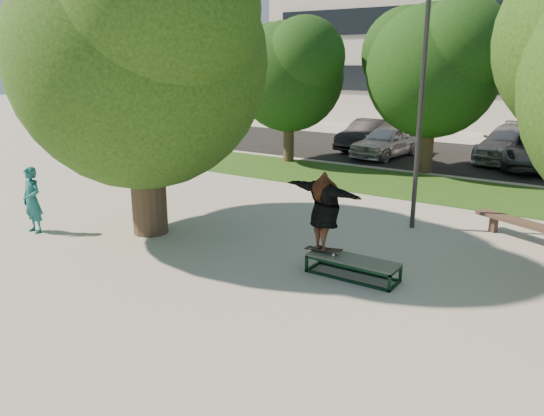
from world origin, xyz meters
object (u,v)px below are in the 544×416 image
Objects in this scene: tree_left at (140,45)px; car_grey at (532,151)px; grind_box at (352,268)px; bench at (537,228)px; car_silver_b at (512,143)px; bystander at (32,200)px; car_dark at (368,135)px; car_silver_a at (387,141)px; lamppost at (421,101)px.

tree_left is 16.00m from car_grey.
grind_box is 4.87m from bench.
bystander is at bearing -111.80° from car_silver_b.
tree_left is 3.95× the size of grind_box.
bystander reaches higher than car_dark.
car_silver_a is at bearing 78.34° from bystander.
grind_box is 0.35× the size of car_silver_b.
tree_left is 16.62m from car_silver_b.
bystander reaches higher than grind_box.
tree_left is 1.48× the size of car_grey.
bystander is 15.19m from car_silver_a.
car_silver_a reaches higher than bench.
bystander is 0.32× the size of car_silver_b.
bystander is 0.38× the size of car_dark.
bench is 13.65m from car_dark.
lamppost reaches higher than car_silver_a.
bench is 11.61m from car_silver_a.
bystander reaches higher than car_silver_b.
bystander reaches higher than car_silver_a.
car_dark is at bearing 112.97° from grind_box.
grind_box is 13.88m from car_silver_a.
car_silver_b reaches higher than grind_box.
car_grey is at bearing 65.40° from tree_left.
lamppost reaches higher than grind_box.
grind_box is at bearing -98.62° from bench.
bench is 0.73× the size of car_silver_a.
car_silver_a is (-7.32, 9.01, 0.30)m from bench.
car_grey is (7.18, -0.48, -0.04)m from car_dark.
lamppost is 3.75× the size of bystander.
lamppost reaches higher than car_silver_b.
lamppost is (5.29, 3.91, -1.27)m from tree_left.
car_silver_a is at bearing -153.63° from car_silver_b.
grind_box is (5.43, 0.14, -4.23)m from tree_left.
car_silver_b is (6.21, 0.63, 0.04)m from car_dark.
grind_box is 14.05m from car_grey.
car_dark is 6.24m from car_silver_b.
car_grey is (-1.63, 9.94, 0.27)m from bench.
car_grey is at bearing -2.18° from car_dark.
bench is at bearing -91.14° from car_grey.
bystander is 11.96m from bench.
bench is (2.82, 0.30, -2.75)m from lamppost.
car_grey is 0.93× the size of car_silver_b.
bench is at bearing 6.00° from lamppost.
tree_left is 13.75m from car_silver_a.
car_grey is at bearing 61.04° from bystander.
tree_left is 2.39× the size of bench.
car_dark is (1.60, 16.28, -0.11)m from bystander.
car_dark reaches higher than bench.
bench is 0.70× the size of car_dark.
car_grey is at bearing 18.10° from car_silver_a.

